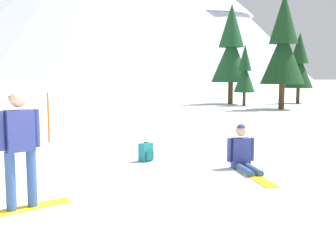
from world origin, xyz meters
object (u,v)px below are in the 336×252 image
object	(u,v)px
pine_tree_broad	(231,50)
snowboarder_foreground	(20,147)
backpack_teal	(146,152)
snowboarder_midground	(243,154)
trail_marker_pole	(48,117)
pine_tree_leaning	(299,65)
pine_tree_twin	(283,46)
pine_tree_slender	(245,72)

from	to	relation	value
pine_tree_broad	snowboarder_foreground	bearing A→B (deg)	-88.07
backpack_teal	snowboarder_midground	bearing A→B (deg)	-5.20
backpack_teal	trail_marker_pole	world-z (taller)	trail_marker_pole
backpack_teal	trail_marker_pole	xyz separation A→B (m)	(-3.92, 1.79, 0.56)
snowboarder_foreground	snowboarder_midground	bearing A→B (deg)	52.33
snowboarder_foreground	pine_tree_leaning	xyz separation A→B (m)	(4.07, 28.12, 2.02)
pine_tree_twin	snowboarder_foreground	bearing A→B (deg)	-98.03
pine_tree_twin	pine_tree_slender	bearing A→B (deg)	136.48
snowboarder_midground	pine_tree_twin	bearing A→B (deg)	89.44
snowboarder_foreground	pine_tree_broad	size ratio (longest dim) A/B	0.24
snowboarder_midground	backpack_teal	world-z (taller)	snowboarder_midground
pine_tree_twin	pine_tree_broad	size ratio (longest dim) A/B	0.96
pine_tree_broad	pine_tree_leaning	xyz separation A→B (m)	(4.94, 2.26, -1.14)
snowboarder_foreground	trail_marker_pole	world-z (taller)	snowboarder_foreground
pine_tree_slender	pine_tree_twin	xyz separation A→B (m)	(2.66, -2.53, 1.58)
backpack_teal	pine_tree_broad	xyz separation A→B (m)	(-1.40, 21.93, 3.90)
trail_marker_pole	snowboarder_midground	bearing A→B (deg)	-17.71
backpack_teal	pine_tree_broad	size ratio (longest dim) A/B	0.06
snowboarder_foreground	snowboarder_midground	size ratio (longest dim) A/B	1.02
backpack_teal	pine_tree_slender	size ratio (longest dim) A/B	0.11
snowboarder_midground	pine_tree_twin	xyz separation A→B (m)	(0.18, 17.87, 3.61)
backpack_teal	pine_tree_leaning	size ratio (longest dim) A/B	0.09
pine_tree_leaning	pine_tree_twin	bearing A→B (deg)	-98.86
pine_tree_slender	pine_tree_leaning	bearing A→B (deg)	47.40
pine_tree_broad	pine_tree_leaning	size ratio (longest dim) A/B	1.38
trail_marker_pole	pine_tree_slender	xyz separation A→B (m)	(3.78, 18.40, 1.60)
backpack_teal	trail_marker_pole	bearing A→B (deg)	155.48
pine_tree_twin	pine_tree_broad	distance (m)	5.80
pine_tree_slender	pine_tree_broad	bearing A→B (deg)	125.80
trail_marker_pole	pine_tree_broad	xyz separation A→B (m)	(2.52, 20.14, 3.34)
pine_tree_broad	pine_tree_leaning	bearing A→B (deg)	24.62
snowboarder_foreground	backpack_teal	size ratio (longest dim) A/B	3.82
snowboarder_foreground	backpack_teal	xyz separation A→B (m)	(0.53, 3.93, -0.75)
pine_tree_slender	pine_tree_twin	distance (m)	4.00
trail_marker_pole	pine_tree_slender	bearing A→B (deg)	78.40
pine_tree_slender	pine_tree_leaning	xyz separation A→B (m)	(3.68, 4.00, 0.60)
pine_tree_leaning	backpack_teal	bearing A→B (deg)	-98.33
backpack_teal	pine_tree_broad	bearing A→B (deg)	93.64
snowboarder_midground	snowboarder_foreground	bearing A→B (deg)	-127.67
pine_tree_broad	pine_tree_slender	bearing A→B (deg)	-54.20
pine_tree_twin	pine_tree_broad	bearing A→B (deg)	132.54
snowboarder_midground	backpack_teal	bearing A→B (deg)	174.80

